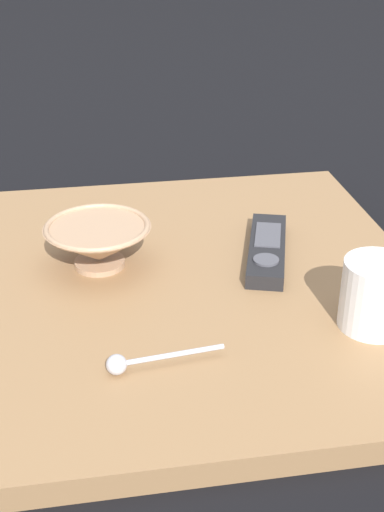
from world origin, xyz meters
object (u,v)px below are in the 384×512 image
teaspoon (131,362)px  cereal_bowl (98,242)px  coffee_mug (375,295)px  tv_remote_near (267,249)px

teaspoon → cereal_bowl: bearing=-174.7°
coffee_mug → tv_remote_near: (-0.19, -0.08, -0.03)m
teaspoon → tv_remote_near: (-0.23, 0.21, -0.00)m
cereal_bowl → teaspoon: size_ratio=1.11×
coffee_mug → teaspoon: (0.04, -0.29, -0.03)m
cereal_bowl → tv_remote_near: cereal_bowl is taller
teaspoon → coffee_mug: bearing=98.0°
coffee_mug → teaspoon: coffee_mug is taller
cereal_bowl → coffee_mug: (0.20, 0.31, 0.01)m
coffee_mug → teaspoon: 0.29m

